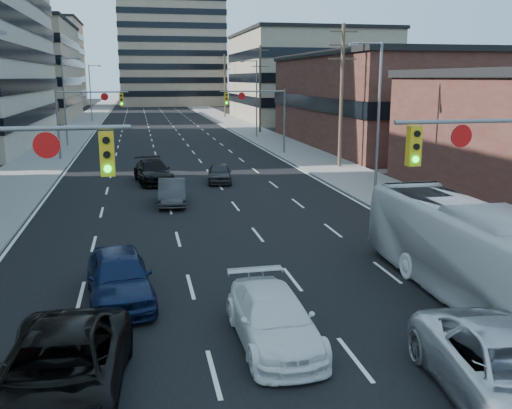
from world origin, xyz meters
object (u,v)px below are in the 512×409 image
object	(u,v)px
silver_suv	(512,373)
sedan_blue	(119,277)
white_van	(273,319)
black_pickup	(60,372)
transit_bus	(474,253)

from	to	relation	value
silver_suv	sedan_blue	distance (m)	11.52
white_van	sedan_blue	bearing A→B (deg)	135.87
black_pickup	transit_bus	xyz separation A→B (m)	(12.18, 3.79, 0.74)
black_pickup	sedan_blue	bearing A→B (deg)	83.47
black_pickup	silver_suv	size ratio (longest dim) A/B	0.99
silver_suv	transit_bus	world-z (taller)	transit_bus
white_van	silver_suv	xyz separation A→B (m)	(4.27, -4.03, 0.11)
black_pickup	sedan_blue	world-z (taller)	sedan_blue
sedan_blue	white_van	bearing A→B (deg)	-49.24
sedan_blue	black_pickup	bearing A→B (deg)	-106.31
transit_bus	sedan_blue	distance (m)	11.32
black_pickup	sedan_blue	size ratio (longest dim) A/B	1.21
white_van	transit_bus	world-z (taller)	transit_bus
transit_bus	silver_suv	bearing A→B (deg)	-114.50
silver_suv	sedan_blue	xyz separation A→B (m)	(-8.38, 7.91, 0.00)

